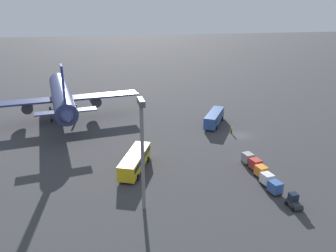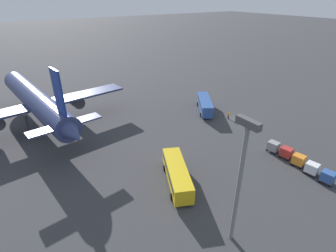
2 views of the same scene
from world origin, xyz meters
The scene contains 12 objects.
ground_plane centered at (0.00, 0.00, 0.00)m, with size 600.00×600.00×0.00m, color #38383A.
airplane centered at (21.61, 39.96, 6.19)m, with size 45.50×39.02×16.47m.
shuttle_bus_near centered at (8.48, 3.35, 1.90)m, with size 11.07×8.48×3.16m.
shuttle_bus_far centered at (-11.18, 25.71, 1.85)m, with size 11.59×7.26×3.07m.
baggage_tug centered at (-28.13, 4.99, 0.94)m, with size 2.43×1.66×2.10m.
worker_person centered at (1.70, 1.68, 0.87)m, with size 0.38×0.38×1.74m.
cargo_cart_blue centered at (-24.24, 5.73, 1.19)m, with size 2.23×1.97×2.06m.
cargo_cart_white centered at (-21.58, 5.64, 1.19)m, with size 2.23×1.97×2.06m.
cargo_cart_orange centered at (-18.91, 5.25, 1.19)m, with size 2.23×1.97×2.06m.
cargo_cart_red centered at (-16.25, 4.93, 1.19)m, with size 2.23×1.97×2.06m.
cargo_cart_grey centered at (-13.59, 5.12, 1.19)m, with size 2.23×1.97×2.06m.
light_pole centered at (-23.48, 26.13, 10.10)m, with size 2.80×0.70×16.30m.
Camera 1 is at (-63.63, 31.97, 27.19)m, focal length 35.00 mm.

